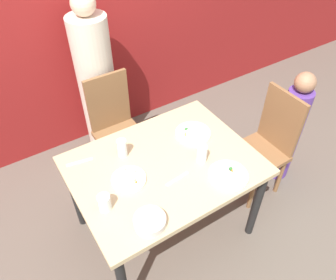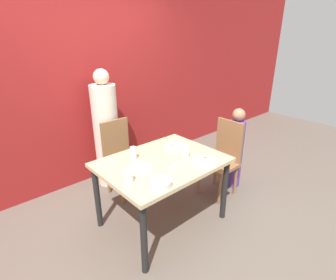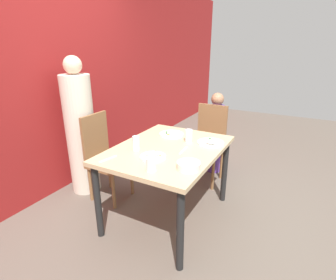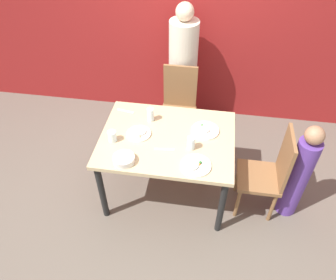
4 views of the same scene
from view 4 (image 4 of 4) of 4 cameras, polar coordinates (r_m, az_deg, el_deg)
ground_plane at (r=3.59m, az=-0.12°, el=-8.49°), size 10.00×10.00×0.00m
wall_back at (r=3.94m, az=3.33°, el=21.38°), size 10.00×0.06×2.70m
dining_table at (r=3.09m, az=-0.13°, el=-0.76°), size 1.24×0.94×0.76m
chair_adult_spot at (r=3.80m, az=1.87°, el=5.95°), size 0.40×0.40×0.97m
chair_child_spot at (r=3.20m, az=17.10°, el=-5.40°), size 0.40×0.40×0.97m
person_adult at (r=3.95m, az=2.57°, el=11.30°), size 0.33×0.33×1.57m
person_child at (r=3.25m, az=21.73°, el=-5.65°), size 0.20×0.20×1.10m
bowl_curry at (r=2.81m, az=-7.69°, el=-3.31°), size 0.19×0.19×0.06m
plate_rice_adult at (r=3.10m, az=6.42°, el=1.74°), size 0.26×0.26×0.05m
plate_rice_child at (r=2.77m, az=4.72°, el=-4.42°), size 0.26×0.26×0.05m
plate_noodles at (r=3.06m, az=-5.03°, el=1.22°), size 0.22×0.22×0.05m
glass_water_tall at (r=3.17m, az=-3.05°, el=4.45°), size 0.07×0.07×0.14m
glass_water_short at (r=3.00m, az=-9.69°, el=0.65°), size 0.08×0.08×0.11m
glass_water_center at (r=2.88m, az=4.01°, el=-0.54°), size 0.07×0.07×0.13m
fork_steel at (r=2.91m, az=-0.56°, el=-1.64°), size 0.18×0.04×0.01m
spoon_steel at (r=3.35m, az=-7.41°, el=5.04°), size 0.18×0.05×0.01m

